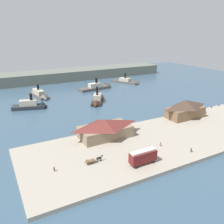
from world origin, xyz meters
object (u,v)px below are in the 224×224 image
object	(u,v)px
pedestrian_standing_center	(191,150)
ferry_moored_west	(97,101)
ferry_near_quay	(40,95)
mooring_post_center_west	(219,105)
ferry_mid_harbor	(99,87)
pedestrian_at_waters_edge	(160,144)
horse_cart	(94,160)
ferry_departing_north	(129,82)
pedestrian_near_east_shed	(54,169)
ferry_shed_east_terminal	(185,109)
street_tram	(143,156)
mooring_post_west	(211,107)
ferry_approaching_west	(33,106)
ferry_shed_west_terminal	(105,128)

from	to	relation	value
pedestrian_standing_center	ferry_moored_west	size ratio (longest dim) A/B	0.09
ferry_near_quay	ferry_moored_west	bearing A→B (deg)	-47.44
mooring_post_center_west	ferry_mid_harbor	world-z (taller)	ferry_mid_harbor
pedestrian_standing_center	pedestrian_at_waters_edge	xyz separation A→B (m)	(-6.17, 8.43, -0.06)
ferry_near_quay	horse_cart	bearing A→B (deg)	-92.02
horse_cart	mooring_post_center_west	distance (m)	85.70
ferry_moored_west	ferry_near_quay	world-z (taller)	ferry_moored_west
ferry_departing_north	pedestrian_near_east_shed	bearing A→B (deg)	-131.71
ferry_shed_east_terminal	mooring_post_center_west	distance (m)	29.58
street_tram	pedestrian_standing_center	distance (m)	18.74
mooring_post_west	ferry_approaching_west	world-z (taller)	ferry_approaching_west
mooring_post_west	ferry_shed_east_terminal	bearing A→B (deg)	-170.11
ferry_approaching_west	pedestrian_at_waters_edge	bearing A→B (deg)	-65.89
street_tram	ferry_near_quay	size ratio (longest dim) A/B	0.36
ferry_moored_west	ferry_departing_north	xyz separation A→B (m)	(44.74, 37.04, -0.26)
ferry_shed_east_terminal	pedestrian_at_waters_edge	world-z (taller)	ferry_shed_east_terminal
ferry_departing_north	street_tram	bearing A→B (deg)	-120.09
pedestrian_near_east_shed	pedestrian_standing_center	distance (m)	44.79
horse_cart	ferry_approaching_west	xyz separation A→B (m)	(-5.53, 67.99, -0.51)
ferry_shed_east_terminal	horse_cart	distance (m)	56.70
ferry_shed_east_terminal	mooring_post_west	size ratio (longest dim) A/B	19.76
ferry_departing_north	pedestrian_standing_center	bearing A→B (deg)	-111.64
pedestrian_near_east_shed	ferry_approaching_west	size ratio (longest dim) A/B	0.08
ferry_moored_west	pedestrian_standing_center	bearing A→B (deg)	-88.17
mooring_post_center_west	ferry_mid_harbor	bearing A→B (deg)	118.19
street_tram	ferry_near_quay	distance (m)	97.31
mooring_post_west	mooring_post_center_west	world-z (taller)	same
ferry_shed_east_terminal	pedestrian_at_waters_edge	distance (m)	33.91
mooring_post_west	ferry_departing_north	distance (m)	77.13
pedestrian_at_waters_edge	street_tram	bearing A→B (deg)	-151.51
ferry_shed_west_terminal	mooring_post_west	xyz separation A→B (m)	(65.55, 5.43, -3.11)
pedestrian_near_east_shed	ferry_approaching_west	bearing A→B (deg)	84.45
ferry_shed_east_terminal	horse_cart	world-z (taller)	ferry_shed_east_terminal
ferry_shed_east_terminal	pedestrian_standing_center	size ratio (longest dim) A/B	9.99
pedestrian_standing_center	ferry_departing_north	bearing A→B (deg)	68.36
pedestrian_near_east_shed	ferry_moored_west	xyz separation A→B (m)	(41.27, 59.46, -0.42)
street_tram	mooring_post_center_west	bearing A→B (deg)	22.05
mooring_post_west	horse_cart	bearing A→B (deg)	-165.03
street_tram	ferry_approaching_west	world-z (taller)	ferry_approaching_west
ferry_moored_west	horse_cart	bearing A→B (deg)	-115.74
pedestrian_near_east_shed	ferry_moored_west	world-z (taller)	ferry_moored_west
ferry_shed_east_terminal	mooring_post_center_west	world-z (taller)	ferry_shed_east_terminal
mooring_post_west	ferry_near_quay	world-z (taller)	ferry_near_quay
ferry_mid_harbor	horse_cart	bearing A→B (deg)	-116.15
ferry_near_quay	ferry_departing_north	world-z (taller)	ferry_departing_north
ferry_shed_west_terminal	street_tram	distance (m)	22.96
mooring_post_center_west	ferry_mid_harbor	size ratio (longest dim) A/B	0.03
street_tram	mooring_post_center_west	world-z (taller)	street_tram
mooring_post_center_west	ferry_moored_west	size ratio (longest dim) A/B	0.04
ferry_mid_harbor	ferry_near_quay	bearing A→B (deg)	-176.31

